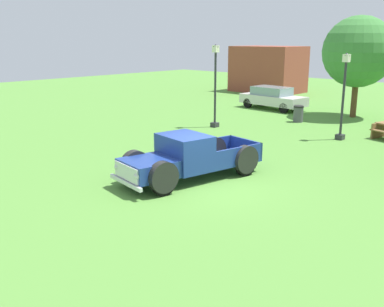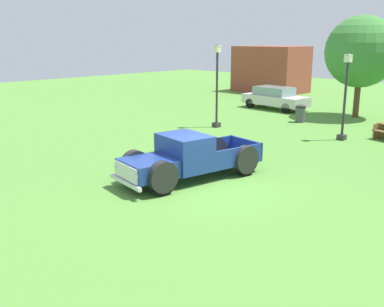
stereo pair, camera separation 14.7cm
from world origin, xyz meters
name	(u,v)px [view 1 (the left image)]	position (x,y,z in m)	size (l,w,h in m)	color
ground_plane	(206,185)	(0.00, 0.00, 0.00)	(80.00, 80.00, 0.00)	#548C38
pickup_truck_foreground	(183,159)	(-0.93, -0.15, 0.76)	(2.79, 5.47, 1.60)	navy
sedan_distant_a	(273,97)	(-7.72, 15.60, 0.80)	(4.68, 2.20, 1.52)	silver
lamp_post_near	(343,95)	(0.08, 9.69, 2.16)	(0.36, 0.36, 4.12)	#2D2D33
lamp_post_far	(215,84)	(-6.40, 7.94, 2.34)	(0.36, 0.36, 4.46)	#2D2D33
trash_can	(298,114)	(-3.83, 12.44, 0.48)	(0.59, 0.59, 0.95)	#4C4C51
oak_tree_west	(358,52)	(-2.24, 16.29, 3.96)	(4.27, 4.27, 6.10)	brown
brick_pavilion	(268,69)	(-13.78, 23.94, 2.03)	(5.94, 4.11, 4.05)	brown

